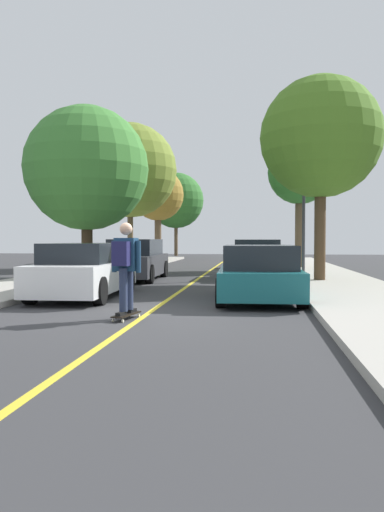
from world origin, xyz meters
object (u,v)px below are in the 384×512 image
(street_tree_left_far, at_px, (158,195))
(street_tree_right_nearest, at_px, (321,138))
(parked_car_left_nearest, at_px, (85,270))
(parked_car_left_near, at_px, (136,260))
(parked_car_right_near, at_px, (258,260))
(street_tree_left_nearest, at_px, (87,169))
(skateboard, at_px, (126,315))
(street_tree_left_farthest, at_px, (176,201))
(skateboarder, at_px, (125,263))
(street_tree_right_near, at_px, (300,173))
(street_tree_left_near, at_px, (130,171))
(streetlamp, at_px, (304,185))
(fire_hydrant, at_px, (49,274))
(parked_car_right_nearest, at_px, (259,274))
(parked_car_right_far, at_px, (257,256))

(street_tree_left_far, bearing_deg, street_tree_right_nearest, -61.14)
(parked_car_left_nearest, height_order, parked_car_left_near, parked_car_left_near)
(parked_car_right_near, xyz_separation_m, street_tree_left_far, (-6.41, 13.04, 3.64))
(street_tree_left_nearest, relative_size, skateboard, 7.31)
(street_tree_left_farthest, bearing_deg, skateboarder, -82.64)
(parked_car_right_near, distance_m, street_tree_right_near, 6.95)
(street_tree_left_near, bearing_deg, skateboarder, -76.03)
(parked_car_left_near, bearing_deg, parked_car_right_near, 17.11)
(parked_car_left_near, bearing_deg, streetlamp, 17.25)
(skateboard, bearing_deg, fire_hydrant, 127.03)
(streetlamp, xyz_separation_m, skateboard, (-4.19, -10.69, -3.46))
(street_tree_left_nearest, relative_size, street_tree_left_far, 1.07)
(skateboarder, bearing_deg, fire_hydrant, 126.77)
(street_tree_right_near, bearing_deg, parked_car_right_near, -110.53)
(street_tree_left_near, height_order, street_tree_left_far, street_tree_left_near)
(parked_car_left_near, xyz_separation_m, skateboarder, (1.95, -8.81, 0.33))
(street_tree_left_nearest, xyz_separation_m, street_tree_left_near, (0.00, 6.59, 0.83))
(parked_car_right_nearest, xyz_separation_m, street_tree_left_nearest, (-6.41, 6.26, 3.48))
(parked_car_right_far, relative_size, skateboard, 5.30)
(street_tree_left_near, height_order, street_tree_right_nearest, street_tree_left_near)
(parked_car_left_nearest, relative_size, parked_car_right_nearest, 1.10)
(street_tree_left_near, bearing_deg, street_tree_right_near, -2.63)
(street_tree_right_near, relative_size, fire_hydrant, 8.68)
(parked_car_right_near, distance_m, street_tree_left_near, 9.61)
(parked_car_left_nearest, xyz_separation_m, parked_car_right_nearest, (4.40, -0.30, -0.04))
(parked_car_right_far, height_order, skateboarder, skateboarder)
(street_tree_left_far, xyz_separation_m, fire_hydrant, (0.51, -18.59, -3.86))
(street_tree_left_far, relative_size, fire_hydrant, 8.49)
(street_tree_left_nearest, relative_size, street_tree_left_farthest, 0.95)
(street_tree_left_near, relative_size, street_tree_left_farthest, 1.08)
(parked_car_left_near, distance_m, parked_car_right_near, 4.60)
(street_tree_left_far, distance_m, streetlamp, 14.94)
(parked_car_left_near, relative_size, skateboard, 5.02)
(parked_car_right_far, bearing_deg, street_tree_right_nearest, -76.66)
(street_tree_right_near, bearing_deg, parked_car_right_far, 156.64)
(parked_car_right_nearest, height_order, street_tree_left_nearest, street_tree_left_nearest)
(parked_car_left_near, height_order, skateboarder, skateboarder)
(street_tree_left_far, distance_m, street_tree_left_farthest, 7.47)
(parked_car_left_nearest, relative_size, street_tree_left_nearest, 0.71)
(parked_car_right_near, relative_size, parked_car_right_far, 0.90)
(parked_car_right_nearest, bearing_deg, street_tree_right_nearest, 67.39)
(parked_car_right_near, bearing_deg, skateboard, -103.52)
(parked_car_right_far, relative_size, fire_hydrant, 6.57)
(street_tree_left_nearest, relative_size, fire_hydrant, 9.05)
(street_tree_right_nearest, distance_m, street_tree_right_near, 7.62)
(street_tree_right_nearest, distance_m, skateboard, 10.20)
(parked_car_right_far, relative_size, streetlamp, 0.77)
(streetlamp, bearing_deg, skateboarder, -111.36)
(street_tree_left_near, height_order, skateboard, street_tree_left_near)
(street_tree_left_near, relative_size, street_tree_right_near, 1.19)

